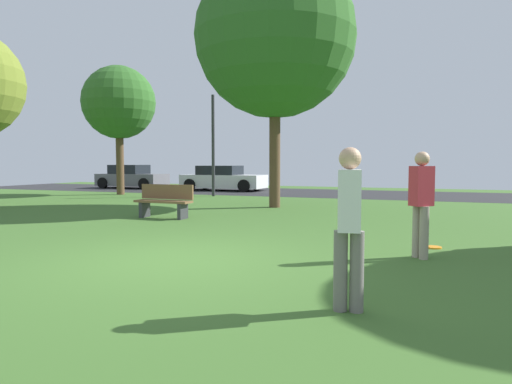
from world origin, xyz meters
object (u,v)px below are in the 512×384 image
(parked_car_grey, at_px, (132,177))
(park_bench, at_px, (165,201))
(oak_tree_left, at_px, (275,37))
(person_catcher, at_px, (421,200))
(birch_tree_lone, at_px, (119,103))
(frisbee_disc, at_px, (434,247))
(parked_car_white, at_px, (223,179))
(street_lamp_post, at_px, (213,146))
(person_bystander, at_px, (349,222))

(parked_car_grey, xyz_separation_m, park_bench, (9.76, -11.68, -0.17))
(oak_tree_left, bearing_deg, person_catcher, -55.38)
(birch_tree_lone, height_order, park_bench, birch_tree_lone)
(birch_tree_lone, relative_size, person_catcher, 3.61)
(oak_tree_left, distance_m, birch_tree_lone, 9.43)
(parked_car_grey, bearing_deg, person_catcher, -41.97)
(frisbee_disc, height_order, parked_car_white, parked_car_white)
(birch_tree_lone, bearing_deg, person_catcher, -36.66)
(parked_car_grey, bearing_deg, street_lamp_post, -28.43)
(parked_car_white, bearing_deg, frisbee_disc, -52.26)
(park_bench, bearing_deg, street_lamp_post, -72.80)
(frisbee_disc, bearing_deg, birch_tree_lone, 146.54)
(person_bystander, xyz_separation_m, parked_car_grey, (-15.73, 17.63, -0.27))
(person_bystander, height_order, parked_car_white, person_bystander)
(person_bystander, relative_size, parked_car_grey, 0.40)
(person_catcher, relative_size, park_bench, 1.04)
(birch_tree_lone, height_order, street_lamp_post, birch_tree_lone)
(street_lamp_post, bearing_deg, oak_tree_left, -42.25)
(oak_tree_left, height_order, person_catcher, oak_tree_left)
(frisbee_disc, xyz_separation_m, parked_car_white, (-10.59, 13.68, 0.61))
(person_catcher, relative_size, parked_car_grey, 0.41)
(birch_tree_lone, distance_m, person_catcher, 17.19)
(person_bystander, bearing_deg, parked_car_white, 19.58)
(oak_tree_left, relative_size, birch_tree_lone, 1.38)
(parked_car_grey, relative_size, street_lamp_post, 0.91)
(oak_tree_left, relative_size, park_bench, 5.16)
(birch_tree_lone, height_order, frisbee_disc, birch_tree_lone)
(person_bystander, bearing_deg, oak_tree_left, 13.41)
(parked_car_white, bearing_deg, street_lamp_post, -70.25)
(birch_tree_lone, relative_size, park_bench, 3.75)
(person_catcher, height_order, frisbee_disc, person_catcher)
(oak_tree_left, distance_m, parked_car_white, 10.83)
(person_bystander, distance_m, park_bench, 8.44)
(parked_car_grey, distance_m, street_lamp_post, 8.55)
(birch_tree_lone, distance_m, parked_car_grey, 6.53)
(frisbee_disc, xyz_separation_m, street_lamp_post, (-9.16, 9.71, 2.24))
(birch_tree_lone, distance_m, parked_car_white, 6.67)
(person_catcher, height_order, person_bystander, person_catcher)
(frisbee_disc, distance_m, parked_car_white, 17.31)
(frisbee_disc, relative_size, park_bench, 0.17)
(oak_tree_left, height_order, parked_car_grey, oak_tree_left)
(person_bystander, distance_m, parked_car_grey, 23.63)
(parked_car_white, distance_m, street_lamp_post, 4.52)
(person_catcher, distance_m, person_bystander, 3.00)
(person_bystander, relative_size, frisbee_disc, 6.07)
(person_catcher, bearing_deg, street_lamp_post, 88.15)
(frisbee_disc, distance_m, street_lamp_post, 13.53)
(birch_tree_lone, xyz_separation_m, park_bench, (6.95, -7.05, -3.82))
(frisbee_disc, height_order, park_bench, park_bench)
(person_bystander, height_order, park_bench, person_bystander)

